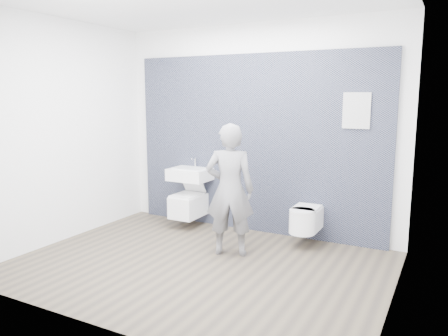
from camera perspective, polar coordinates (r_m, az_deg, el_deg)
The scene contains 8 objects.
ground at distance 4.95m, azimuth -3.34°, elevation -12.52°, with size 4.00×4.00×0.00m, color brown.
room_shell at distance 4.60m, azimuth -3.54°, elevation 8.05°, with size 4.00×4.00×4.00m.
tile_wall at distance 6.18m, azimuth 3.82°, elevation -8.02°, with size 3.60×0.06×2.40m, color black.
washbasin at distance 6.20m, azimuth -4.48°, elevation -0.78°, with size 0.56×0.42×0.42m.
toilet_square at distance 6.25m, azimuth -4.67°, elevation -4.72°, with size 0.36×0.52×0.65m.
toilet_rounded at distance 5.53m, azimuth 10.52°, elevation -6.63°, with size 0.32×0.55×0.30m.
info_placard at distance 5.75m, azimuth 16.12°, elevation -9.72°, with size 0.32×0.03×0.43m, color white.
visitor at distance 5.05m, azimuth 0.77°, elevation -2.87°, with size 0.56×0.37×1.54m, color slate.
Camera 1 is at (2.40, -3.92, 1.84)m, focal length 35.00 mm.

